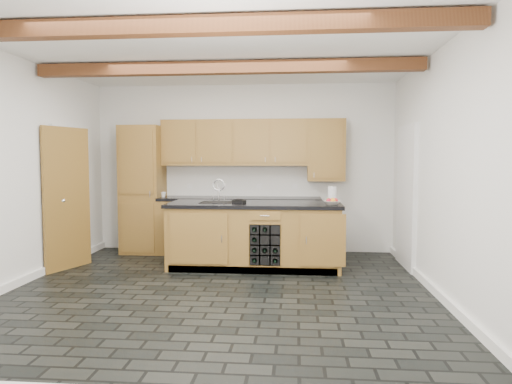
{
  "coord_description": "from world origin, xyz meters",
  "views": [
    {
      "loc": [
        0.89,
        -5.18,
        1.54
      ],
      "look_at": [
        0.36,
        0.8,
        1.12
      ],
      "focal_mm": 32.0,
      "sensor_mm": 36.0,
      "label": 1
    }
  ],
  "objects_px": {
    "kitchen_scale": "(239,201)",
    "paper_towel": "(332,194)",
    "island": "(255,235)",
    "fruit_bowl": "(332,203)"
  },
  "relations": [
    {
      "from": "fruit_bowl",
      "to": "island",
      "type": "bearing_deg",
      "value": 169.89
    },
    {
      "from": "kitchen_scale",
      "to": "paper_towel",
      "type": "height_order",
      "value": "paper_towel"
    },
    {
      "from": "island",
      "to": "kitchen_scale",
      "type": "distance_m",
      "value": 0.54
    },
    {
      "from": "island",
      "to": "fruit_bowl",
      "type": "relative_size",
      "value": 11.21
    },
    {
      "from": "fruit_bowl",
      "to": "kitchen_scale",
      "type": "bearing_deg",
      "value": 173.7
    },
    {
      "from": "paper_towel",
      "to": "fruit_bowl",
      "type": "bearing_deg",
      "value": -95.09
    },
    {
      "from": "island",
      "to": "paper_towel",
      "type": "relative_size",
      "value": 11.0
    },
    {
      "from": "paper_towel",
      "to": "island",
      "type": "bearing_deg",
      "value": -166.95
    },
    {
      "from": "kitchen_scale",
      "to": "fruit_bowl",
      "type": "height_order",
      "value": "kitchen_scale"
    },
    {
      "from": "fruit_bowl",
      "to": "paper_towel",
      "type": "relative_size",
      "value": 0.98
    }
  ]
}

